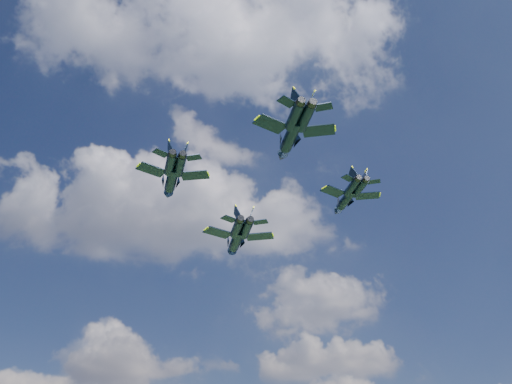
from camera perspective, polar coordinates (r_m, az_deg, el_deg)
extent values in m
cylinder|color=black|center=(113.12, -1.94, -4.76)|extent=(3.86, 10.45, 2.05)
cone|color=black|center=(119.03, -2.50, -6.11)|extent=(2.44, 3.26, 1.94)
ellipsoid|color=brown|center=(116.73, -2.26, -5.27)|extent=(1.68, 3.41, 0.93)
cube|color=black|center=(110.54, -3.83, -4.07)|extent=(6.01, 5.31, 0.21)
cube|color=black|center=(111.80, 0.35, -4.46)|extent=(5.73, 3.96, 0.21)
cube|color=black|center=(105.35, -2.73, -2.70)|extent=(3.20, 3.04, 0.16)
cube|color=black|center=(106.31, 0.43, -3.01)|extent=(3.12, 2.46, 0.16)
cube|color=black|center=(107.13, -1.88, -2.26)|extent=(1.43, 3.15, 3.43)
cube|color=black|center=(107.53, -0.57, -2.39)|extent=(1.62, 3.40, 3.43)
cylinder|color=black|center=(96.48, -8.42, 1.33)|extent=(3.68, 9.07, 1.78)
cone|color=black|center=(101.41, -8.80, -0.32)|extent=(2.20, 2.87, 1.68)
ellipsoid|color=brown|center=(99.55, -8.62, 0.64)|extent=(1.56, 2.97, 0.81)
cube|color=black|center=(94.65, -10.41, 2.21)|extent=(5.20, 4.70, 0.18)
cube|color=black|center=(95.10, -6.16, 1.67)|extent=(4.90, 3.28, 0.18)
cube|color=black|center=(90.28, -9.50, 3.88)|extent=(2.77, 2.67, 0.14)
cube|color=black|center=(90.63, -6.27, 3.46)|extent=(2.68, 2.06, 0.14)
cube|color=black|center=(91.78, -8.56, 4.20)|extent=(1.34, 2.69, 2.98)
cube|color=black|center=(91.92, -7.21, 4.03)|extent=(1.44, 2.95, 2.98)
cylinder|color=black|center=(104.67, 9.06, -0.65)|extent=(3.34, 8.39, 1.65)
cone|color=black|center=(108.94, 8.04, -1.99)|extent=(2.02, 2.65, 1.55)
ellipsoid|color=brown|center=(107.33, 8.45, -1.19)|extent=(1.43, 2.74, 0.75)
cube|color=black|center=(102.08, 7.72, 0.06)|extent=(4.81, 4.33, 0.16)
cube|color=black|center=(104.45, 11.10, -0.37)|extent=(4.55, 3.06, 0.16)
cube|color=black|center=(98.58, 9.19, 1.39)|extent=(2.56, 2.46, 0.13)
cube|color=black|center=(100.35, 11.71, 1.04)|extent=(2.49, 1.92, 0.13)
cube|color=black|center=(100.30, 9.71, 1.70)|extent=(1.22, 2.50, 2.75)
cube|color=black|center=(101.04, 10.76, 1.55)|extent=(1.33, 2.73, 2.75)
cylinder|color=black|center=(88.34, 3.54, 5.68)|extent=(3.61, 9.64, 1.89)
cone|color=black|center=(93.14, 2.56, 3.53)|extent=(2.26, 3.01, 1.79)
ellipsoid|color=brown|center=(91.38, 2.96, 4.72)|extent=(1.57, 3.14, 0.86)
cube|color=black|center=(85.92, 1.46, 6.81)|extent=(5.54, 4.91, 0.19)
cube|color=black|center=(87.68, 6.30, 6.14)|extent=(5.27, 3.62, 0.19)
cube|color=black|center=(81.91, 3.10, 9.01)|extent=(2.95, 2.80, 0.15)
cube|color=black|center=(83.25, 6.77, 8.46)|extent=(2.87, 2.25, 0.15)
cube|color=black|center=(83.81, 3.98, 9.27)|extent=(1.33, 2.89, 3.16)
cube|color=black|center=(84.37, 5.51, 9.04)|extent=(1.50, 3.13, 3.16)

